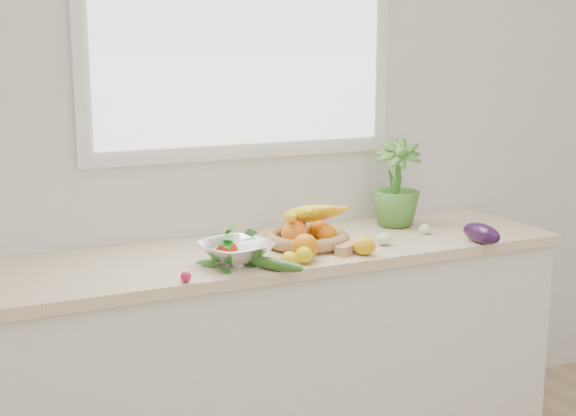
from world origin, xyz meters
name	(u,v)px	position (x,y,z in m)	size (l,w,h in m)	color
back_wall	(242,120)	(0.00, 2.25, 1.35)	(4.50, 0.02, 2.70)	white
counter_cabinet	(274,366)	(0.00, 1.95, 0.43)	(2.20, 0.58, 0.86)	silver
countertop	(274,253)	(0.00, 1.95, 0.88)	(2.24, 0.62, 0.04)	beige
window_frame	(242,16)	(0.00, 2.23, 1.75)	(1.30, 0.03, 1.10)	white
window_pane	(244,15)	(0.00, 2.21, 1.75)	(1.18, 0.01, 0.98)	white
orange_loose	(305,247)	(0.03, 1.74, 0.95)	(0.09, 0.09, 0.09)	orange
lemon_a	(304,255)	(0.00, 1.71, 0.93)	(0.06, 0.08, 0.06)	#D9CB0B
lemon_b	(289,260)	(-0.07, 1.67, 0.93)	(0.06, 0.07, 0.06)	yellow
lemon_c	(364,246)	(0.25, 1.71, 0.93)	(0.07, 0.08, 0.07)	#E9A60C
apple	(227,250)	(-0.22, 1.85, 0.94)	(0.08, 0.08, 0.08)	#B42E0E
ginger	(347,249)	(0.20, 1.76, 0.92)	(0.11, 0.04, 0.03)	tan
garlic_a	(325,243)	(0.17, 1.85, 0.92)	(0.05, 0.05, 0.04)	silver
garlic_b	(425,229)	(0.64, 1.89, 0.92)	(0.05, 0.05, 0.04)	beige
garlic_c	(384,239)	(0.39, 1.80, 0.92)	(0.05, 0.05, 0.05)	silver
eggplant	(481,233)	(0.74, 1.67, 0.94)	(0.07, 0.19, 0.08)	#280E33
cucumber	(274,264)	(-0.13, 1.67, 0.92)	(0.04, 0.23, 0.04)	#295A1A
radish	(186,277)	(-0.44, 1.67, 0.92)	(0.04, 0.04, 0.04)	#C2183E
potted_herb	(396,183)	(0.61, 2.06, 1.08)	(0.20, 0.20, 0.36)	#45812F
fruit_basket	(306,233)	(0.12, 1.93, 0.95)	(0.42, 0.42, 0.18)	#AA714B
colander_with_spinach	(236,246)	(-0.21, 1.79, 0.96)	(0.30, 0.30, 0.13)	silver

